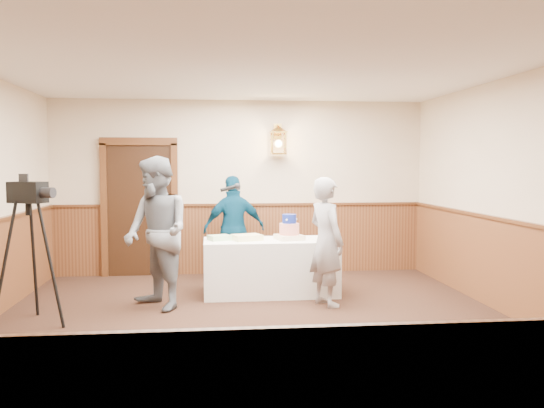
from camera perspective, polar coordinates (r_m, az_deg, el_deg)
The scene contains 10 objects.
ground at distance 6.10m, azimuth -1.31°, elevation -12.94°, with size 7.00×7.00×0.00m, color black.
room_shell at distance 6.29m, azimuth -2.17°, elevation 1.65°, with size 6.02×7.02×2.81m.
display_table at distance 7.89m, azimuth -0.16°, elevation -6.25°, with size 1.80×0.80×0.75m, color white.
tiered_cake at distance 7.81m, azimuth 1.72°, elevation -2.56°, with size 0.41×0.41×0.35m.
sheet_cake_yellow at distance 7.77m, azimuth -2.50°, elevation -3.33°, with size 0.37×0.28×0.08m, color #EEE48E.
sheet_cake_green at distance 7.81m, azimuth -5.21°, elevation -3.34°, with size 0.28×0.23×0.07m, color #BAE5A2.
interviewer at distance 7.15m, azimuth -11.36°, elevation -2.83°, with size 1.60×1.15×1.88m.
baker at distance 7.24m, azimuth 5.39°, elevation -3.73°, with size 0.59×0.39×1.62m, color #98979C.
assistant_p at distance 8.70m, azimuth -3.77°, elevation -2.46°, with size 0.94×0.39×1.60m, color navy.
tv_camera_rig at distance 6.88m, azimuth -22.87°, elevation -5.23°, with size 0.62×0.58×1.59m.
Camera 1 is at (-0.49, -5.82, 1.78)m, focal length 38.00 mm.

